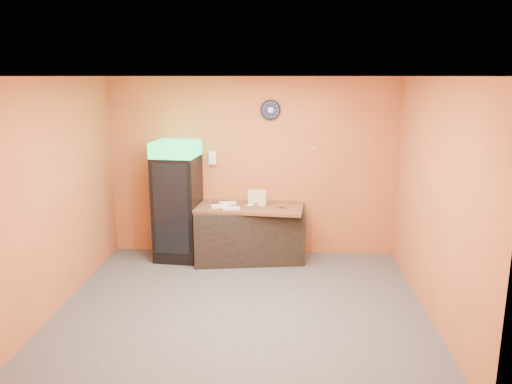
{
  "coord_description": "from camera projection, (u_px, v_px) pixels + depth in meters",
  "views": [
    {
      "loc": [
        0.49,
        -5.72,
        2.8
      ],
      "look_at": [
        0.14,
        0.6,
        1.33
      ],
      "focal_mm": 35.0,
      "sensor_mm": 36.0,
      "label": 1
    }
  ],
  "objects": [
    {
      "name": "left_wall",
      "position": [
        56.0,
        195.0,
        6.03
      ],
      "size": [
        0.02,
        4.0,
        2.8
      ],
      "primitive_type": "cube",
      "color": "#CA6F38",
      "rests_on": "floor"
    },
    {
      "name": "floor",
      "position": [
        242.0,
        306.0,
        6.23
      ],
      "size": [
        4.5,
        4.5,
        0.0
      ],
      "primitive_type": "plane",
      "color": "#47474C",
      "rests_on": "ground"
    },
    {
      "name": "wall_phone",
      "position": [
        212.0,
        158.0,
        7.8
      ],
      "size": [
        0.11,
        0.1,
        0.21
      ],
      "color": "white",
      "rests_on": "back_wall"
    },
    {
      "name": "kitchen_tool",
      "position": [
        256.0,
        204.0,
        7.58
      ],
      "size": [
        0.06,
        0.06,
        0.06
      ],
      "primitive_type": "cylinder",
      "color": "silver",
      "rests_on": "butcher_paper"
    },
    {
      "name": "sub_roll_stack",
      "position": [
        257.0,
        198.0,
        7.62
      ],
      "size": [
        0.28,
        0.1,
        0.23
      ],
      "rotation": [
        0.0,
        0.0,
        -0.03
      ],
      "color": "beige",
      "rests_on": "butcher_paper"
    },
    {
      "name": "wrapped_sandwich_left",
      "position": [
        220.0,
        206.0,
        7.52
      ],
      "size": [
        0.29,
        0.19,
        0.04
      ],
      "primitive_type": "cube",
      "rotation": [
        0.0,
        0.0,
        0.33
      ],
      "color": "white",
      "rests_on": "butcher_paper"
    },
    {
      "name": "wrapped_sandwich_right",
      "position": [
        228.0,
        203.0,
        7.69
      ],
      "size": [
        0.27,
        0.15,
        0.04
      ],
      "primitive_type": "cube",
      "rotation": [
        0.0,
        0.0,
        0.18
      ],
      "color": "white",
      "rests_on": "butcher_paper"
    },
    {
      "name": "beverage_cooler",
      "position": [
        177.0,
        203.0,
        7.65
      ],
      "size": [
        0.71,
        0.72,
        1.85
      ],
      "rotation": [
        0.0,
        0.0,
        -0.1
      ],
      "color": "black",
      "rests_on": "floor"
    },
    {
      "name": "butcher_paper",
      "position": [
        248.0,
        207.0,
        7.62
      ],
      "size": [
        1.73,
        0.97,
        0.04
      ],
      "primitive_type": "cube",
      "rotation": [
        0.0,
        0.0,
        -0.09
      ],
      "color": "brown",
      "rests_on": "prep_counter"
    },
    {
      "name": "wrapped_sandwich_mid",
      "position": [
        231.0,
        208.0,
        7.4
      ],
      "size": [
        0.26,
        0.13,
        0.04
      ],
      "primitive_type": "cube",
      "rotation": [
        0.0,
        0.0,
        0.14
      ],
      "color": "white",
      "rests_on": "butcher_paper"
    },
    {
      "name": "back_wall",
      "position": [
        252.0,
        167.0,
        7.85
      ],
      "size": [
        4.5,
        0.02,
        2.8
      ],
      "primitive_type": "cube",
      "color": "#CA6F38",
      "rests_on": "floor"
    },
    {
      "name": "ceiling",
      "position": [
        241.0,
        76.0,
        5.59
      ],
      "size": [
        4.5,
        4.0,
        0.02
      ],
      "primitive_type": "cube",
      "color": "white",
      "rests_on": "back_wall"
    },
    {
      "name": "wall_clock",
      "position": [
        271.0,
        110.0,
        7.6
      ],
      "size": [
        0.31,
        0.06,
        0.31
      ],
      "color": "black",
      "rests_on": "back_wall"
    },
    {
      "name": "prep_counter",
      "position": [
        248.0,
        234.0,
        7.72
      ],
      "size": [
        1.74,
        0.96,
        0.83
      ],
      "primitive_type": "cube",
      "rotation": [
        0.0,
        0.0,
        0.14
      ],
      "color": "black",
      "rests_on": "floor"
    },
    {
      "name": "right_wall",
      "position": [
        435.0,
        200.0,
        5.79
      ],
      "size": [
        0.02,
        4.0,
        2.8
      ],
      "primitive_type": "cube",
      "color": "#CA6F38",
      "rests_on": "floor"
    }
  ]
}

